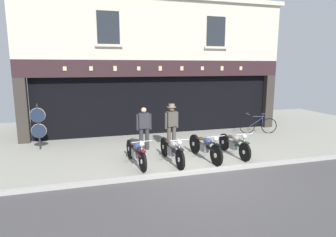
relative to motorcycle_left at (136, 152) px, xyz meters
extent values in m
cube|color=gray|center=(1.77, 3.69, -0.46)|extent=(23.71, 10.00, 0.08)
cube|color=#A29E99|center=(1.77, -1.23, -0.41)|extent=(23.71, 0.16, 0.18)
cube|color=black|center=(1.77, 5.99, 0.88)|extent=(10.77, 4.00, 2.60)
cube|color=#332D28|center=(-3.86, 3.87, 0.88)|extent=(0.44, 0.36, 2.60)
cube|color=#332D28|center=(7.40, 3.87, 0.88)|extent=(0.44, 0.36, 2.60)
cube|color=#23282D|center=(1.77, 4.24, 1.01)|extent=(10.30, 0.03, 2.18)
cube|color=#2D1B1F|center=(1.77, 3.81, 2.53)|extent=(11.71, 0.24, 0.70)
cube|color=#C6B789|center=(-2.16, 3.67, 2.53)|extent=(0.14, 0.03, 0.16)
cube|color=#C6B789|center=(-1.15, 3.67, 2.53)|extent=(0.14, 0.03, 0.18)
cube|color=#C6B789|center=(-0.19, 3.67, 2.53)|extent=(0.14, 0.03, 0.20)
cube|color=#C6B789|center=(0.81, 3.67, 2.53)|extent=(0.14, 0.03, 0.17)
cube|color=#C6B789|center=(1.75, 3.67, 2.53)|extent=(0.14, 0.03, 0.20)
cube|color=#C6B789|center=(2.74, 3.67, 2.53)|extent=(0.14, 0.03, 0.18)
cube|color=#C6B789|center=(3.72, 3.67, 2.53)|extent=(0.14, 0.03, 0.17)
cube|color=#C6B789|center=(4.70, 3.67, 2.53)|extent=(0.14, 0.03, 0.20)
cube|color=#C6B789|center=(5.67, 3.67, 2.53)|extent=(0.14, 0.03, 0.17)
cube|color=beige|center=(1.77, 3.89, 4.15)|extent=(11.71, 0.40, 2.55)
cube|color=#23282D|center=(-0.41, 3.67, 4.15)|extent=(0.90, 0.02, 1.30)
cube|color=beige|center=(-0.41, 3.64, 3.45)|extent=(1.10, 0.12, 0.10)
cube|color=#23282D|center=(4.34, 3.67, 4.15)|extent=(0.90, 0.02, 1.30)
cube|color=beige|center=(4.34, 3.64, 3.45)|extent=(1.10, 0.12, 0.10)
cylinder|color=black|center=(0.08, -0.67, -0.11)|extent=(0.14, 0.63, 0.63)
cylinder|color=silver|center=(0.08, -0.67, -0.11)|extent=(0.11, 0.15, 0.14)
cylinder|color=black|center=(-0.08, 0.72, -0.11)|extent=(0.15, 0.63, 0.63)
cylinder|color=silver|center=(-0.08, 0.72, -0.11)|extent=(0.12, 0.15, 0.14)
cube|color=#5D131D|center=(0.00, 0.02, 0.01)|extent=(0.21, 1.29, 0.07)
cube|color=slate|center=(0.00, 0.02, -0.06)|extent=(0.23, 0.34, 0.26)
ellipsoid|color=navy|center=(0.02, -0.14, 0.21)|extent=(0.27, 0.48, 0.20)
ellipsoid|color=#38281E|center=(-0.03, 0.27, 0.19)|extent=(0.23, 0.32, 0.10)
cube|color=#5D131D|center=(0.08, -0.67, 0.23)|extent=(0.14, 0.37, 0.04)
sphere|color=silver|center=(0.07, -0.61, 0.39)|extent=(0.15, 0.15, 0.15)
cylinder|color=silver|center=(0.07, -0.61, 0.47)|extent=(0.62, 0.09, 0.02)
cylinder|color=silver|center=(0.07, -0.63, 0.18)|extent=(0.07, 0.27, 0.61)
cylinder|color=black|center=(1.17, -0.82, -0.10)|extent=(0.11, 0.63, 0.63)
cylinder|color=silver|center=(1.17, -0.82, -0.10)|extent=(0.11, 0.14, 0.14)
cylinder|color=black|center=(1.09, 0.63, -0.10)|extent=(0.12, 0.64, 0.63)
cylinder|color=silver|center=(1.09, 0.63, -0.10)|extent=(0.12, 0.14, 0.14)
cube|color=black|center=(1.13, -0.09, 0.02)|extent=(0.14, 1.33, 0.07)
cube|color=slate|center=(1.13, -0.09, -0.05)|extent=(0.22, 0.33, 0.26)
ellipsoid|color=gray|center=(1.14, -0.27, 0.22)|extent=(0.25, 0.47, 0.20)
ellipsoid|color=#38281E|center=(1.12, 0.17, 0.20)|extent=(0.22, 0.31, 0.10)
cube|color=black|center=(1.17, -0.82, 0.23)|extent=(0.12, 0.37, 0.04)
sphere|color=silver|center=(1.17, -0.76, 0.40)|extent=(0.15, 0.15, 0.15)
cylinder|color=silver|center=(1.17, -0.76, 0.48)|extent=(0.62, 0.06, 0.02)
cylinder|color=silver|center=(1.17, -0.78, 0.19)|extent=(0.05, 0.25, 0.62)
cylinder|color=black|center=(2.36, -0.79, -0.08)|extent=(0.14, 0.67, 0.67)
cylinder|color=silver|center=(2.36, -0.79, -0.08)|extent=(0.12, 0.16, 0.15)
cylinder|color=black|center=(2.20, 0.64, -0.08)|extent=(0.15, 0.67, 0.67)
cylinder|color=silver|center=(2.20, 0.64, -0.08)|extent=(0.13, 0.16, 0.15)
cube|color=black|center=(2.28, -0.07, 0.04)|extent=(0.21, 1.32, 0.07)
cube|color=slate|center=(2.28, -0.07, -0.03)|extent=(0.23, 0.34, 0.26)
ellipsoid|color=navy|center=(2.30, -0.24, 0.24)|extent=(0.27, 0.48, 0.20)
ellipsoid|color=#38281E|center=(2.25, 0.19, 0.22)|extent=(0.23, 0.32, 0.10)
cube|color=black|center=(2.36, -0.79, 0.27)|extent=(0.14, 0.37, 0.04)
sphere|color=silver|center=(2.35, -0.73, 0.42)|extent=(0.15, 0.15, 0.15)
cylinder|color=silver|center=(2.35, -0.73, 0.50)|extent=(0.62, 0.09, 0.02)
cylinder|color=silver|center=(2.36, -0.75, 0.21)|extent=(0.06, 0.26, 0.61)
cylinder|color=black|center=(3.43, -0.66, -0.11)|extent=(0.10, 0.62, 0.61)
cylinder|color=silver|center=(3.43, -0.66, -0.11)|extent=(0.11, 0.14, 0.14)
cylinder|color=black|center=(3.37, 0.68, -0.11)|extent=(0.11, 0.62, 0.61)
cylinder|color=silver|center=(3.37, 0.68, -0.11)|extent=(0.12, 0.14, 0.14)
cube|color=#1D311C|center=(3.40, 0.01, 0.01)|extent=(0.13, 1.23, 0.07)
cube|color=slate|center=(3.40, 0.01, -0.06)|extent=(0.21, 0.33, 0.26)
ellipsoid|color=gray|center=(3.41, -0.15, 0.21)|extent=(0.24, 0.47, 0.20)
ellipsoid|color=#38281E|center=(3.39, 0.25, 0.19)|extent=(0.21, 0.31, 0.10)
cube|color=#1D311C|center=(3.43, -0.66, 0.22)|extent=(0.12, 0.36, 0.04)
sphere|color=silver|center=(3.43, -0.60, 0.39)|extent=(0.15, 0.15, 0.15)
cylinder|color=silver|center=(3.43, -0.60, 0.47)|extent=(0.62, 0.05, 0.02)
cylinder|color=silver|center=(3.43, -0.62, 0.18)|extent=(0.05, 0.25, 0.61)
cylinder|color=#2D2D33|center=(0.68, 1.54, 0.00)|extent=(0.15, 0.15, 0.83)
cylinder|color=#2D2D33|center=(0.46, 1.55, 0.00)|extent=(0.15, 0.15, 0.83)
cube|color=#2D2D33|center=(0.57, 1.54, 0.67)|extent=(0.38, 0.22, 0.56)
cube|color=white|center=(0.57, 1.66, 0.74)|extent=(0.14, 0.02, 0.31)
cube|color=black|center=(0.57, 1.67, 0.73)|extent=(0.05, 0.01, 0.29)
cylinder|color=#2D2D33|center=(0.81, 1.54, 0.62)|extent=(0.09, 0.09, 0.58)
cylinder|color=#2D2D33|center=(0.34, 1.55, 0.62)|extent=(0.09, 0.09, 0.58)
sphere|color=tan|center=(0.57, 1.54, 1.06)|extent=(0.19, 0.19, 0.19)
cylinder|color=#47423D|center=(1.77, 1.70, -0.01)|extent=(0.15, 0.15, 0.82)
cylinder|color=#47423D|center=(1.56, 1.66, -0.01)|extent=(0.15, 0.15, 0.82)
cube|color=#47423D|center=(1.66, 1.68, 0.66)|extent=(0.41, 0.28, 0.56)
cube|color=silver|center=(1.65, 1.79, 0.73)|extent=(0.14, 0.04, 0.32)
cube|color=navy|center=(1.64, 1.80, 0.72)|extent=(0.05, 0.02, 0.29)
cylinder|color=#47423D|center=(1.90, 1.72, 0.60)|extent=(0.09, 0.09, 0.60)
cylinder|color=#47423D|center=(1.43, 1.64, 0.60)|extent=(0.09, 0.09, 0.60)
sphere|color=#9E7A5B|center=(1.66, 1.68, 1.06)|extent=(0.21, 0.21, 0.21)
cylinder|color=#7F705B|center=(1.66, 1.68, 1.11)|extent=(0.36, 0.36, 0.01)
cylinder|color=#7F705B|center=(1.66, 1.68, 1.17)|extent=(0.22, 0.22, 0.12)
cylinder|color=#232328|center=(-3.13, 2.66, 0.44)|extent=(0.06, 0.06, 1.71)
cylinder|color=#192338|center=(-3.13, 2.64, 0.87)|extent=(0.51, 0.03, 0.51)
torus|color=beige|center=(-3.13, 2.66, 0.87)|extent=(0.53, 0.04, 0.53)
cylinder|color=#192338|center=(-3.13, 2.64, 0.28)|extent=(0.51, 0.03, 0.51)
torus|color=beige|center=(-3.13, 2.66, 0.28)|extent=(0.53, 0.04, 0.53)
cube|color=silver|center=(4.83, 4.09, 1.24)|extent=(0.70, 0.02, 0.97)
cube|color=#511E19|center=(4.83, 4.07, 1.63)|extent=(0.70, 0.01, 0.20)
cube|color=silver|center=(5.86, 4.09, 1.17)|extent=(0.79, 0.02, 0.97)
cube|color=#511E19|center=(5.86, 4.07, 1.55)|extent=(0.79, 0.01, 0.20)
torus|color=black|center=(5.66, 2.84, -0.08)|extent=(0.70, 0.21, 0.72)
torus|color=black|center=(6.64, 2.59, -0.08)|extent=(0.70, 0.21, 0.72)
cylinder|color=navy|center=(6.05, 2.74, 0.10)|extent=(0.59, 0.18, 0.43)
cylinder|color=navy|center=(6.15, 2.72, 0.36)|extent=(0.55, 0.17, 0.03)
cylinder|color=navy|center=(6.32, 2.67, 0.22)|extent=(0.09, 0.05, 0.52)
ellipsoid|color=#332319|center=(6.36, 2.66, 0.48)|extent=(0.26, 0.18, 0.06)
cylinder|color=silver|center=(5.66, 2.84, 0.48)|extent=(0.14, 0.49, 0.02)
camera|label=1|loc=(-1.43, -8.49, 2.60)|focal=30.55mm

